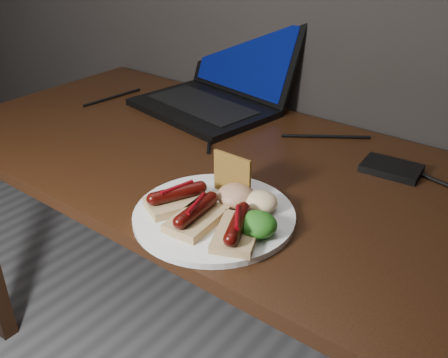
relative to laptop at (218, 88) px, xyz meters
name	(u,v)px	position (x,y,z in m)	size (l,w,h in m)	color
desk	(212,186)	(0.18, -0.26, -0.14)	(1.40, 0.70, 0.75)	#311B0C
laptop	(218,88)	(0.00, 0.00, 0.00)	(0.43, 0.40, 0.25)	black
hard_drive	(391,168)	(0.55, -0.09, -0.04)	(0.12, 0.08, 0.02)	black
desk_cables	(246,130)	(0.18, -0.11, -0.05)	(0.99, 0.32, 0.01)	black
plate	(214,215)	(0.36, -0.47, -0.05)	(0.30, 0.30, 0.01)	white
bread_sausage_left	(178,198)	(0.29, -0.49, -0.02)	(0.11, 0.13, 0.04)	tan
bread_sausage_center	(196,215)	(0.36, -0.51, -0.02)	(0.08, 0.12, 0.04)	tan
bread_sausage_right	(237,229)	(0.44, -0.50, -0.02)	(0.11, 0.13, 0.04)	tan
crispbread	(232,175)	(0.35, -0.39, 0.00)	(0.09, 0.01, 0.09)	olive
salad_greens	(257,224)	(0.46, -0.47, -0.02)	(0.07, 0.07, 0.04)	#195611
salsa_mound	(236,195)	(0.37, -0.42, -0.02)	(0.07, 0.07, 0.04)	maroon
coleslaw_mound	(260,202)	(0.42, -0.41, -0.02)	(0.06, 0.06, 0.04)	silver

